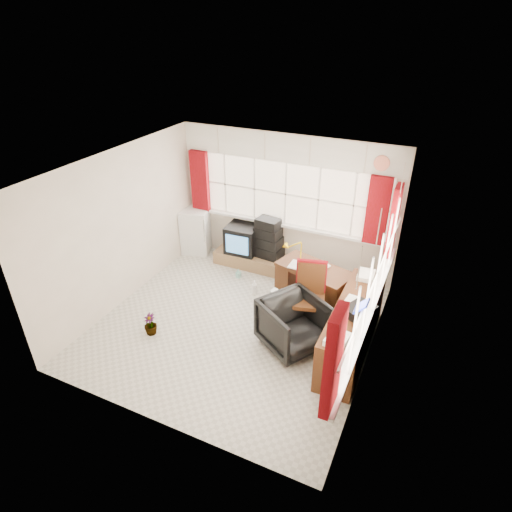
{
  "coord_description": "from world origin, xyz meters",
  "views": [
    {
      "loc": [
        2.48,
        -4.61,
        4.22
      ],
      "look_at": [
        0.09,
        0.55,
        0.96
      ],
      "focal_mm": 30.0,
      "sensor_mm": 36.0,
      "label": 1
    }
  ],
  "objects_px": {
    "office_chair": "(293,325)",
    "tv_bench": "(252,259)",
    "desk": "(313,284)",
    "task_chair": "(310,294)",
    "crt_tv": "(243,239)",
    "mini_fridge": "(196,230)",
    "radiator": "(284,313)",
    "desk_lamp": "(301,248)",
    "credenza": "(352,328)"
  },
  "relations": [
    {
      "from": "desk",
      "to": "task_chair",
      "type": "bearing_deg",
      "value": -78.12
    },
    {
      "from": "credenza",
      "to": "radiator",
      "type": "bearing_deg",
      "value": 174.24
    },
    {
      "from": "credenza",
      "to": "tv_bench",
      "type": "bearing_deg",
      "value": 146.3
    },
    {
      "from": "office_chair",
      "to": "tv_bench",
      "type": "xyz_separation_m",
      "value": [
        -1.51,
        1.79,
        -0.25
      ]
    },
    {
      "from": "radiator",
      "to": "tv_bench",
      "type": "xyz_separation_m",
      "value": [
        -1.22,
        1.41,
        -0.11
      ]
    },
    {
      "from": "office_chair",
      "to": "tv_bench",
      "type": "relative_size",
      "value": 0.59
    },
    {
      "from": "tv_bench",
      "to": "crt_tv",
      "type": "relative_size",
      "value": 2.32
    },
    {
      "from": "desk_lamp",
      "to": "office_chair",
      "type": "xyz_separation_m",
      "value": [
        0.34,
        -1.18,
        -0.58
      ]
    },
    {
      "from": "desk_lamp",
      "to": "tv_bench",
      "type": "distance_m",
      "value": 1.56
    },
    {
      "from": "radiator",
      "to": "crt_tv",
      "type": "bearing_deg",
      "value": 134.36
    },
    {
      "from": "task_chair",
      "to": "mini_fridge",
      "type": "xyz_separation_m",
      "value": [
        -2.81,
        1.33,
        -0.13
      ]
    },
    {
      "from": "credenza",
      "to": "desk_lamp",
      "type": "bearing_deg",
      "value": 140.63
    },
    {
      "from": "task_chair",
      "to": "crt_tv",
      "type": "bearing_deg",
      "value": 143.68
    },
    {
      "from": "office_chair",
      "to": "credenza",
      "type": "relative_size",
      "value": 0.42
    },
    {
      "from": "desk_lamp",
      "to": "office_chair",
      "type": "bearing_deg",
      "value": -74.15
    },
    {
      "from": "desk_lamp",
      "to": "task_chair",
      "type": "distance_m",
      "value": 0.84
    },
    {
      "from": "task_chair",
      "to": "radiator",
      "type": "relative_size",
      "value": 1.93
    },
    {
      "from": "desk",
      "to": "mini_fridge",
      "type": "xyz_separation_m",
      "value": [
        -2.69,
        0.76,
        0.07
      ]
    },
    {
      "from": "desk_lamp",
      "to": "radiator",
      "type": "height_order",
      "value": "desk_lamp"
    },
    {
      "from": "tv_bench",
      "to": "office_chair",
      "type": "bearing_deg",
      "value": -49.96
    },
    {
      "from": "radiator",
      "to": "tv_bench",
      "type": "distance_m",
      "value": 1.87
    },
    {
      "from": "task_chair",
      "to": "credenza",
      "type": "distance_m",
      "value": 0.79
    },
    {
      "from": "desk_lamp",
      "to": "mini_fridge",
      "type": "bearing_deg",
      "value": 164.08
    },
    {
      "from": "desk_lamp",
      "to": "crt_tv",
      "type": "bearing_deg",
      "value": 154.74
    },
    {
      "from": "task_chair",
      "to": "desk_lamp",
      "type": "bearing_deg",
      "value": 120.91
    },
    {
      "from": "tv_bench",
      "to": "mini_fridge",
      "type": "distance_m",
      "value": 1.29
    },
    {
      "from": "radiator",
      "to": "mini_fridge",
      "type": "height_order",
      "value": "mini_fridge"
    },
    {
      "from": "desk_lamp",
      "to": "radiator",
      "type": "relative_size",
      "value": 0.69
    },
    {
      "from": "crt_tv",
      "to": "credenza",
      "type": "bearing_deg",
      "value": -32.12
    },
    {
      "from": "office_chair",
      "to": "radiator",
      "type": "bearing_deg",
      "value": 69.53
    },
    {
      "from": "credenza",
      "to": "task_chair",
      "type": "bearing_deg",
      "value": 159.83
    },
    {
      "from": "desk",
      "to": "desk_lamp",
      "type": "distance_m",
      "value": 0.64
    },
    {
      "from": "desk",
      "to": "office_chair",
      "type": "height_order",
      "value": "office_chair"
    },
    {
      "from": "tv_bench",
      "to": "mini_fridge",
      "type": "xyz_separation_m",
      "value": [
        -1.25,
        0.08,
        0.32
      ]
    },
    {
      "from": "office_chair",
      "to": "crt_tv",
      "type": "distance_m",
      "value": 2.5
    },
    {
      "from": "tv_bench",
      "to": "desk",
      "type": "bearing_deg",
      "value": -25.49
    },
    {
      "from": "credenza",
      "to": "crt_tv",
      "type": "height_order",
      "value": "credenza"
    },
    {
      "from": "desk_lamp",
      "to": "office_chair",
      "type": "relative_size",
      "value": 0.47
    },
    {
      "from": "task_chair",
      "to": "radiator",
      "type": "distance_m",
      "value": 0.51
    },
    {
      "from": "desk_lamp",
      "to": "mini_fridge",
      "type": "relative_size",
      "value": 0.43
    },
    {
      "from": "desk",
      "to": "task_chair",
      "type": "relative_size",
      "value": 1.19
    },
    {
      "from": "desk",
      "to": "radiator",
      "type": "relative_size",
      "value": 2.3
    },
    {
      "from": "desk_lamp",
      "to": "credenza",
      "type": "xyz_separation_m",
      "value": [
        1.11,
        -0.91,
        -0.57
      ]
    },
    {
      "from": "credenza",
      "to": "mini_fridge",
      "type": "distance_m",
      "value": 3.88
    },
    {
      "from": "tv_bench",
      "to": "mini_fridge",
      "type": "bearing_deg",
      "value": 176.34
    },
    {
      "from": "desk_lamp",
      "to": "mini_fridge",
      "type": "xyz_separation_m",
      "value": [
        -2.42,
        0.69,
        -0.51
      ]
    },
    {
      "from": "radiator",
      "to": "crt_tv",
      "type": "xyz_separation_m",
      "value": [
        -1.42,
        1.45,
        0.28
      ]
    },
    {
      "from": "credenza",
      "to": "crt_tv",
      "type": "relative_size",
      "value": 3.32
    },
    {
      "from": "mini_fridge",
      "to": "radiator",
      "type": "bearing_deg",
      "value": -31.17
    },
    {
      "from": "desk",
      "to": "desk_lamp",
      "type": "xyz_separation_m",
      "value": [
        -0.27,
        0.07,
        0.57
      ]
    }
  ]
}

